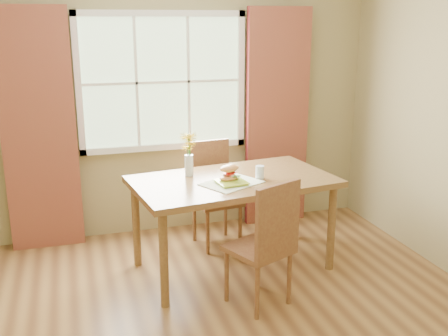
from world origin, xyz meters
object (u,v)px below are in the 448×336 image
at_px(dining_table, 233,188).
at_px(flower_vase, 189,149).
at_px(croissant_sandwich, 229,173).
at_px(chair_near, 267,240).
at_px(water_glass, 260,172).
at_px(chair_far, 213,188).

height_order(dining_table, flower_vase, flower_vase).
height_order(dining_table, croissant_sandwich, croissant_sandwich).
height_order(chair_near, water_glass, chair_near).
relative_size(chair_near, water_glass, 9.20).
relative_size(chair_near, flower_vase, 2.67).
distance_m(croissant_sandwich, water_glass, 0.28).
distance_m(chair_far, croissant_sandwich, 0.76).
xyz_separation_m(dining_table, croissant_sandwich, (-0.06, -0.09, 0.16)).
bearing_deg(dining_table, chair_far, 83.34).
distance_m(chair_far, flower_vase, 0.71).
bearing_deg(chair_far, dining_table, -96.66).
bearing_deg(dining_table, water_glass, -23.00).
bearing_deg(croissant_sandwich, chair_near, -100.35).
bearing_deg(flower_vase, chair_far, 51.30).
bearing_deg(croissant_sandwich, dining_table, 36.11).
distance_m(dining_table, chair_far, 0.61).
relative_size(dining_table, water_glass, 16.35).
height_order(croissant_sandwich, water_glass, croissant_sandwich).
height_order(chair_far, water_glass, chair_far).
xyz_separation_m(dining_table, flower_vase, (-0.33, 0.19, 0.31)).
distance_m(chair_far, water_glass, 0.75).
bearing_deg(water_glass, dining_table, 164.79).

